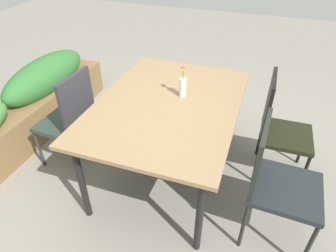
% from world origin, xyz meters
% --- Properties ---
extents(ground_plane, '(12.00, 12.00, 0.00)m').
position_xyz_m(ground_plane, '(0.00, 0.00, 0.00)').
color(ground_plane, gray).
extents(dining_table, '(1.56, 1.13, 0.78)m').
position_xyz_m(dining_table, '(0.09, 0.00, 0.72)').
color(dining_table, '#8C704C').
rests_on(dining_table, ground).
extents(chair_near_right, '(0.44, 0.44, 0.97)m').
position_xyz_m(chair_near_right, '(0.44, -0.90, 0.53)').
color(chair_near_right, black).
rests_on(chair_near_right, ground).
extents(chair_near_left, '(0.49, 0.49, 0.96)m').
position_xyz_m(chair_near_left, '(-0.25, -0.90, 0.56)').
color(chair_near_left, black).
rests_on(chair_near_left, ground).
extents(chair_far_side, '(0.46, 0.46, 0.96)m').
position_xyz_m(chair_far_side, '(-0.04, 0.90, 0.53)').
color(chair_far_side, '#28352C').
rests_on(chair_far_side, ground).
extents(flower_vase, '(0.06, 0.06, 0.28)m').
position_xyz_m(flower_vase, '(0.23, -0.08, 0.90)').
color(flower_vase, silver).
rests_on(flower_vase, dining_table).
extents(planter_box, '(2.80, 0.46, 0.74)m').
position_xyz_m(planter_box, '(-0.05, 1.64, 0.34)').
color(planter_box, brown).
rests_on(planter_box, ground).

